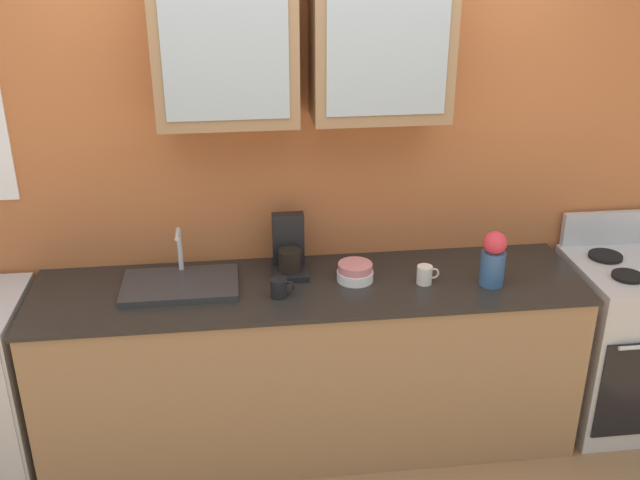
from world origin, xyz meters
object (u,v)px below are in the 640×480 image
object	(u,v)px
bowl_stack	(355,272)
vase	(493,259)
stove_range	(629,341)
coffee_maker	(289,252)
cup_near_bowls	(425,275)
sink_faucet	(180,284)
cup_near_sink	(279,288)

from	to	relation	value
bowl_stack	vase	bearing A→B (deg)	-10.62
stove_range	coffee_maker	bearing A→B (deg)	175.09
cup_near_bowls	coffee_maker	distance (m)	0.66
vase	sink_faucet	bearing A→B (deg)	174.46
stove_range	sink_faucet	world-z (taller)	sink_faucet
cup_near_bowls	coffee_maker	size ratio (longest dim) A/B	0.38
cup_near_sink	coffee_maker	xyz separation A→B (m)	(0.07, 0.25, 0.06)
bowl_stack	cup_near_bowls	size ratio (longest dim) A/B	1.60
cup_near_sink	cup_near_bowls	xyz separation A→B (m)	(0.69, 0.05, 0.00)
bowl_stack	cup_near_bowls	xyz separation A→B (m)	(0.32, -0.07, 0.00)
stove_range	vase	xyz separation A→B (m)	(-0.82, -0.09, 0.57)
bowl_stack	cup_near_sink	bearing A→B (deg)	-161.79
stove_range	cup_near_bowls	bearing A→B (deg)	-177.57
stove_range	vase	world-z (taller)	vase
vase	cup_near_bowls	distance (m)	0.32
bowl_stack	cup_near_sink	world-z (taller)	same
vase	coffee_maker	distance (m)	0.97
bowl_stack	coffee_maker	distance (m)	0.34
cup_near_bowls	cup_near_sink	bearing A→B (deg)	-175.88
vase	cup_near_sink	xyz separation A→B (m)	(-1.00, -0.00, -0.09)
vase	cup_near_sink	size ratio (longest dim) A/B	2.43
vase	bowl_stack	bearing A→B (deg)	169.38
coffee_maker	vase	bearing A→B (deg)	-14.72
stove_range	bowl_stack	world-z (taller)	stove_range
sink_faucet	cup_near_sink	size ratio (longest dim) A/B	4.87
cup_near_sink	sink_faucet	bearing A→B (deg)	162.37
vase	cup_near_bowls	size ratio (longest dim) A/B	2.47
stove_range	coffee_maker	xyz separation A→B (m)	(-1.76, 0.15, 0.55)
bowl_stack	vase	size ratio (longest dim) A/B	0.65
cup_near_sink	coffee_maker	distance (m)	0.27
sink_faucet	cup_near_sink	distance (m)	0.48
sink_faucet	vase	bearing A→B (deg)	-5.54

